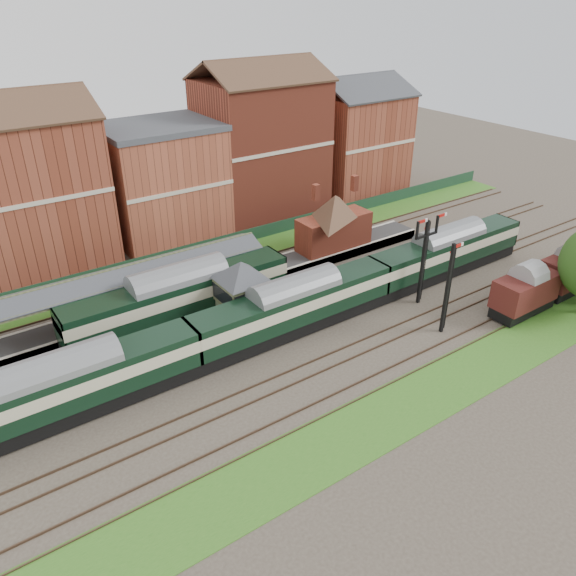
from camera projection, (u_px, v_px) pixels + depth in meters
ground at (295, 331)px, 46.77m from camera, size 160.00×160.00×0.00m
grass_back at (205, 262)px, 58.26m from camera, size 90.00×4.50×0.06m
grass_front at (397, 410)px, 38.13m from camera, size 90.00×5.00×0.06m
fence at (196, 249)px, 59.35m from camera, size 90.00×0.12×1.50m
platform at (188, 296)px, 51.02m from camera, size 55.00×3.40×1.00m
signal_box at (242, 292)px, 46.07m from camera, size 5.40×5.40×6.00m
brick_hut at (318, 287)px, 51.05m from camera, size 3.20×2.64×2.94m
station_building at (334, 221)px, 57.93m from camera, size 8.10×8.10×5.90m
canopy at (117, 273)px, 46.05m from camera, size 26.00×3.89×4.08m
semaphore_bracket at (424, 256)px, 48.82m from camera, size 3.60×0.25×8.18m
semaphore_siding at (448, 288)px, 44.79m from camera, size 1.23×0.25×8.00m
town_backdrop at (161, 176)px, 61.31m from camera, size 69.00×10.00×16.00m
dmu_train at (295, 306)px, 45.58m from camera, size 55.18×2.90×4.24m
platform_railcar at (180, 297)px, 46.59m from camera, size 19.64×3.09×4.52m
goods_van_a at (570, 271)px, 51.80m from camera, size 6.31×2.73×3.83m
goods_van_b at (525, 292)px, 48.34m from camera, size 6.22×2.70×3.77m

